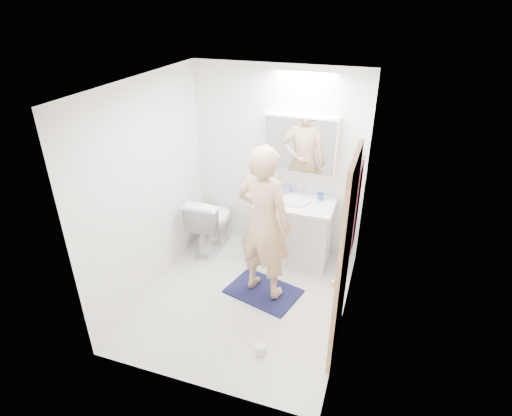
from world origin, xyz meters
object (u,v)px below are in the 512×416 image
at_px(medicine_cabinet, 301,144).
at_px(soap_bottle_b, 288,188).
at_px(vanity_cabinet, 294,232).
at_px(toothbrush_cup, 320,197).
at_px(toilet, 212,222).
at_px(toilet_paper_roll, 260,349).
at_px(person, 264,223).
at_px(soap_bottle_a, 275,185).

height_order(medicine_cabinet, soap_bottle_b, medicine_cabinet).
bearing_deg(vanity_cabinet, toothbrush_cup, 30.23).
height_order(toilet, toilet_paper_roll, toilet).
relative_size(toilet, soap_bottle_b, 4.75).
relative_size(toothbrush_cup, toilet_paper_roll, 0.84).
bearing_deg(person, soap_bottle_a, -65.48).
bearing_deg(toilet_paper_roll, vanity_cabinet, 93.50).
xyz_separation_m(soap_bottle_b, toilet_paper_roll, (0.25, -1.86, -0.85)).
xyz_separation_m(toilet, person, (0.95, -0.68, 0.53)).
height_order(medicine_cabinet, soap_bottle_a, medicine_cabinet).
relative_size(medicine_cabinet, toilet_paper_roll, 8.00).
bearing_deg(soap_bottle_a, vanity_cabinet, -25.73).
bearing_deg(toothbrush_cup, soap_bottle_a, -179.02).
distance_m(soap_bottle_a, toothbrush_cup, 0.59).
xyz_separation_m(soap_bottle_a, soap_bottle_b, (0.16, 0.03, -0.04)).
distance_m(person, soap_bottle_a, 0.96).
bearing_deg(person, toilet_paper_roll, 121.09).
height_order(vanity_cabinet, soap_bottle_a, soap_bottle_a).
height_order(vanity_cabinet, person, person).
distance_m(toothbrush_cup, toilet_paper_roll, 2.02).
distance_m(soap_bottle_b, toilet_paper_roll, 2.07).
height_order(soap_bottle_a, toothbrush_cup, soap_bottle_a).
xyz_separation_m(medicine_cabinet, toothbrush_cup, (0.30, -0.05, -0.64)).
bearing_deg(vanity_cabinet, soap_bottle_b, 130.20).
xyz_separation_m(toilet, toilet_paper_roll, (1.20, -1.57, -0.35)).
xyz_separation_m(toothbrush_cup, toilet_paper_roll, (-0.17, -1.84, -0.81)).
bearing_deg(soap_bottle_b, vanity_cabinet, -49.80).
height_order(toilet, person, person).
xyz_separation_m(medicine_cabinet, toilet, (-1.08, -0.33, -1.10)).
xyz_separation_m(toilet, toothbrush_cup, (1.37, 0.28, 0.46)).
bearing_deg(toothbrush_cup, toilet_paper_roll, -95.32).
bearing_deg(toilet, soap_bottle_a, -161.81).
height_order(vanity_cabinet, medicine_cabinet, medicine_cabinet).
bearing_deg(medicine_cabinet, toothbrush_cup, -9.61).
bearing_deg(toilet, vanity_cabinet, -174.45).
distance_m(vanity_cabinet, soap_bottle_b, 0.57).
bearing_deg(person, toilet, -20.87).
xyz_separation_m(medicine_cabinet, soap_bottle_b, (-0.13, -0.03, -0.60)).
relative_size(medicine_cabinet, soap_bottle_a, 3.61).
xyz_separation_m(toilet, soap_bottle_b, (0.95, 0.30, 0.50)).
xyz_separation_m(vanity_cabinet, toothbrush_cup, (0.27, 0.16, 0.47)).
relative_size(medicine_cabinet, toothbrush_cup, 9.58).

